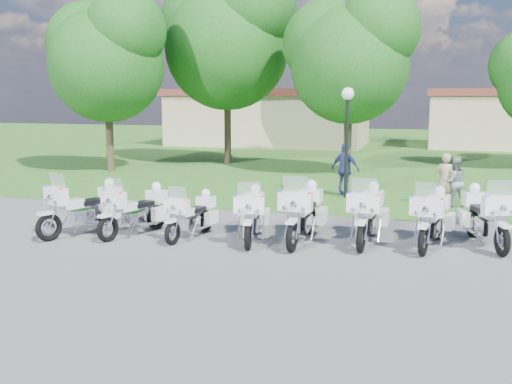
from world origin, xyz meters
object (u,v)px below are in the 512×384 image
(motorcycle_0, at_px, (85,207))
(bystander_a, at_px, (445,180))
(motorcycle_3, at_px, (252,214))
(motorcycle_1, at_px, (137,209))
(motorcycle_6, at_px, (433,218))
(bystander_b, at_px, (454,182))
(motorcycle_4, at_px, (304,213))
(motorcycle_7, at_px, (485,216))
(motorcycle_2, at_px, (192,215))
(motorcycle_5, at_px, (368,214))
(bystander_c, at_px, (345,169))
(lamp_post, at_px, (347,114))

(motorcycle_0, height_order, bystander_a, bystander_a)
(motorcycle_3, height_order, bystander_a, bystander_a)
(motorcycle_1, distance_m, motorcycle_6, 7.47)
(motorcycle_1, height_order, bystander_b, bystander_b)
(motorcycle_4, height_order, motorcycle_7, motorcycle_4)
(motorcycle_3, distance_m, motorcycle_7, 5.67)
(motorcycle_2, bearing_deg, motorcycle_3, -163.65)
(motorcycle_2, distance_m, motorcycle_3, 1.57)
(motorcycle_4, xyz_separation_m, bystander_b, (3.80, 5.83, 0.08))
(motorcycle_5, bearing_deg, bystander_b, -109.37)
(motorcycle_5, distance_m, bystander_c, 6.75)
(lamp_post, bearing_deg, motorcycle_0, -128.43)
(motorcycle_4, bearing_deg, motorcycle_6, -169.48)
(motorcycle_4, xyz_separation_m, motorcycle_7, (4.29, 0.94, -0.01))
(motorcycle_6, bearing_deg, motorcycle_1, 18.24)
(motorcycle_2, height_order, bystander_b, bystander_b)
(bystander_a, bearing_deg, motorcycle_4, 73.26)
(motorcycle_2, xyz_separation_m, motorcycle_4, (2.82, 0.39, 0.14))
(bystander_c, bearing_deg, motorcycle_1, 81.78)
(motorcycle_1, xyz_separation_m, motorcycle_6, (7.41, 0.94, 0.03))
(motorcycle_7, bearing_deg, motorcycle_6, 6.19)
(bystander_a, bearing_deg, motorcycle_7, 113.40)
(bystander_b, bearing_deg, motorcycle_1, 19.75)
(lamp_post, bearing_deg, motorcycle_2, -113.31)
(motorcycle_2, bearing_deg, lamp_post, -102.64)
(lamp_post, height_order, bystander_c, lamp_post)
(motorcycle_0, distance_m, motorcycle_1, 1.37)
(motorcycle_6, height_order, bystander_c, bystander_c)
(motorcycle_6, relative_size, lamp_post, 0.63)
(motorcycle_1, bearing_deg, motorcycle_7, -151.92)
(motorcycle_4, relative_size, lamp_post, 0.67)
(motorcycle_6, bearing_deg, motorcycle_3, 19.96)
(motorcycle_0, height_order, motorcycle_7, motorcycle_7)
(motorcycle_0, relative_size, bystander_b, 1.46)
(lamp_post, xyz_separation_m, bystander_c, (-0.08, 0.42, -2.00))
(bystander_b, bearing_deg, lamp_post, -29.13)
(motorcycle_3, distance_m, lamp_post, 7.29)
(motorcycle_6, bearing_deg, motorcycle_2, 19.09)
(motorcycle_4, height_order, bystander_a, bystander_a)
(motorcycle_3, xyz_separation_m, bystander_b, (5.06, 6.07, 0.14))
(motorcycle_6, distance_m, motorcycle_7, 1.32)
(motorcycle_5, height_order, motorcycle_7, motorcycle_5)
(motorcycle_5, xyz_separation_m, bystander_b, (2.25, 5.46, 0.09))
(bystander_a, bearing_deg, bystander_c, -3.99)
(motorcycle_3, xyz_separation_m, bystander_c, (1.35, 7.20, 0.29))
(bystander_c, bearing_deg, bystander_a, -175.79)
(motorcycle_0, bearing_deg, bystander_b, -121.07)
(motorcycle_4, distance_m, motorcycle_6, 3.10)
(motorcycle_0, height_order, motorcycle_3, motorcycle_0)
(motorcycle_0, relative_size, motorcycle_1, 1.04)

